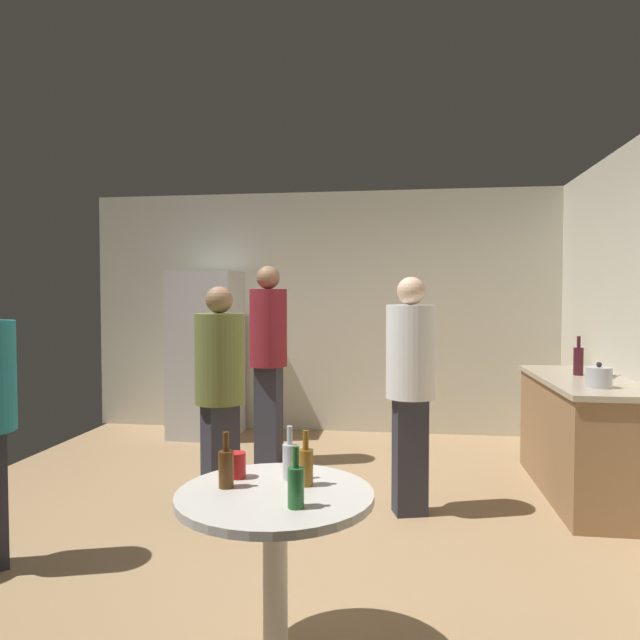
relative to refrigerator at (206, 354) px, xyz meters
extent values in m
cube|color=#9E7C56|center=(1.22, -2.20, -0.95)|extent=(5.20, 5.20, 0.10)
cube|color=beige|center=(1.22, 0.43, 0.45)|extent=(5.32, 0.06, 2.70)
cube|color=silver|center=(0.00, 0.00, 0.00)|extent=(0.70, 0.65, 1.80)
cube|color=#262628|center=(0.21, -0.34, 0.09)|extent=(0.03, 0.03, 0.60)
cube|color=olive|center=(3.50, -1.44, -0.47)|extent=(0.60, 1.63, 0.86)
cube|color=tan|center=(3.50, -1.44, -0.02)|extent=(0.64, 1.67, 0.04)
cylinder|color=#B2B2B7|center=(3.45, -1.91, 0.07)|extent=(0.17, 0.17, 0.14)
sphere|color=black|center=(3.45, -1.91, 0.16)|extent=(0.04, 0.04, 0.04)
cone|color=#B2B2B7|center=(3.56, -1.91, 0.08)|extent=(0.09, 0.04, 0.06)
cylinder|color=#3F141E|center=(3.50, -1.27, 0.11)|extent=(0.08, 0.08, 0.22)
cylinder|color=#3F141E|center=(3.50, -1.27, 0.26)|extent=(0.03, 0.03, 0.09)
cylinder|color=beige|center=(1.60, -3.80, -0.55)|extent=(0.10, 0.10, 0.70)
cylinder|color=beige|center=(1.60, -3.80, -0.18)|extent=(0.80, 0.80, 0.03)
cylinder|color=#8C5919|center=(1.71, -3.71, -0.09)|extent=(0.06, 0.06, 0.15)
cylinder|color=#8C5919|center=(1.71, -3.71, 0.02)|extent=(0.02, 0.02, 0.08)
cylinder|color=#593314|center=(1.39, -3.78, -0.09)|extent=(0.06, 0.06, 0.15)
cylinder|color=#593314|center=(1.39, -3.78, 0.02)|extent=(0.02, 0.02, 0.08)
cylinder|color=#26662D|center=(1.72, -3.96, -0.09)|extent=(0.06, 0.06, 0.15)
cylinder|color=#26662D|center=(1.72, -3.96, 0.02)|extent=(0.02, 0.02, 0.08)
cylinder|color=silver|center=(1.63, -3.64, -0.09)|extent=(0.06, 0.06, 0.15)
cylinder|color=silver|center=(1.63, -3.64, 0.02)|extent=(0.02, 0.02, 0.08)
cylinder|color=red|center=(1.40, -3.65, -0.11)|extent=(0.08, 0.08, 0.11)
cube|color=#2D2D38|center=(2.17, -2.01, -0.49)|extent=(0.26, 0.22, 0.82)
cylinder|color=white|center=(2.17, -2.01, 0.24)|extent=(0.42, 0.42, 0.65)
sphere|color=#D8AD8C|center=(2.17, -2.01, 0.66)|extent=(0.19, 0.19, 0.19)
cube|color=#2D2D38|center=(0.87, -2.23, -0.51)|extent=(0.28, 0.28, 0.78)
cylinder|color=olive|center=(0.87, -2.23, 0.20)|extent=(0.48, 0.48, 0.62)
sphere|color=#8C6647|center=(0.87, -2.23, 0.60)|extent=(0.19, 0.19, 0.19)
cube|color=#2D2D38|center=(0.91, -0.94, -0.46)|extent=(0.25, 0.21, 0.89)
cylinder|color=maroon|center=(0.91, -0.94, 0.34)|extent=(0.40, 0.40, 0.70)
sphere|color=#8C6647|center=(0.91, -0.94, 0.80)|extent=(0.21, 0.21, 0.21)
camera|label=1|loc=(2.09, -6.04, 0.62)|focal=32.29mm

